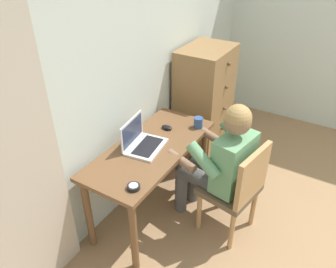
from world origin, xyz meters
name	(u,v)px	position (x,y,z in m)	size (l,w,h in m)	color
wall_back	(130,66)	(0.00, 2.20, 1.25)	(4.80, 0.05, 2.50)	silver
curtain_panel	(14,163)	(-1.22, 2.13, 1.09)	(0.61, 0.03, 2.17)	#BCAD99
desk	(151,158)	(-0.24, 1.86, 0.60)	(1.25, 0.55, 0.71)	brown
dresser	(204,103)	(0.87, 1.92, 0.61)	(0.61, 0.48, 1.21)	olive
chair	(237,187)	(-0.08, 1.15, 0.48)	(0.48, 0.47, 0.87)	brown
person_seated	(220,160)	(-0.05, 1.33, 0.66)	(0.60, 0.63, 1.18)	#4C4C4C
laptop	(142,141)	(-0.28, 1.92, 0.77)	(0.37, 0.29, 0.24)	silver
computer_mouse	(167,127)	(0.06, 1.89, 0.73)	(0.06, 0.10, 0.03)	black
desk_clock	(134,187)	(-0.72, 1.68, 0.73)	(0.09, 0.09, 0.03)	black
coffee_mug	(198,122)	(0.23, 1.67, 0.76)	(0.12, 0.08, 0.09)	#33518C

